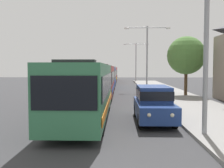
% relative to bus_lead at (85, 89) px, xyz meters
% --- Properties ---
extents(bus_lead, '(2.58, 11.02, 3.21)m').
position_rel_bus_lead_xyz_m(bus_lead, '(0.00, 0.00, 0.00)').
color(bus_lead, '#33724C').
rests_on(bus_lead, ground_plane).
extents(bus_second_in_line, '(2.58, 11.35, 3.21)m').
position_rel_bus_lead_xyz_m(bus_second_in_line, '(0.00, 11.79, 0.00)').
color(bus_second_in_line, maroon).
rests_on(bus_second_in_line, ground_plane).
extents(bus_middle, '(2.58, 10.95, 3.21)m').
position_rel_bus_lead_xyz_m(bus_middle, '(-0.00, 24.09, -0.00)').
color(bus_middle, '#284C8C').
rests_on(bus_middle, ground_plane).
extents(bus_fourth_in_line, '(2.58, 10.65, 3.21)m').
position_rel_bus_lead_xyz_m(bus_fourth_in_line, '(-0.00, 36.16, -0.00)').
color(bus_fourth_in_line, maroon).
rests_on(bus_fourth_in_line, ground_plane).
extents(bus_rear, '(2.58, 10.83, 3.21)m').
position_rel_bus_lead_xyz_m(bus_rear, '(-0.00, 47.87, -0.00)').
color(bus_rear, maroon).
rests_on(bus_rear, ground_plane).
extents(white_suv, '(1.86, 5.00, 1.90)m').
position_rel_bus_lead_xyz_m(white_suv, '(3.70, -0.41, -0.66)').
color(white_suv, navy).
rests_on(white_suv, ground_plane).
extents(box_truck_oncoming, '(2.35, 7.53, 3.15)m').
position_rel_bus_lead_xyz_m(box_truck_oncoming, '(-3.30, 47.46, 0.02)').
color(box_truck_oncoming, black).
rests_on(box_truck_oncoming, ground_plane).
extents(streetlamp_near, '(5.71, 0.28, 7.61)m').
position_rel_bus_lead_xyz_m(streetlamp_near, '(5.40, -3.57, 3.16)').
color(streetlamp_near, gray).
rests_on(streetlamp_near, sidewalk).
extents(streetlamp_mid, '(5.81, 0.28, 8.06)m').
position_rel_bus_lead_xyz_m(streetlamp_mid, '(5.40, 19.56, 3.41)').
color(streetlamp_mid, gray).
rests_on(streetlamp_mid, sidewalk).
extents(streetlamp_far, '(5.32, 0.28, 8.13)m').
position_rel_bus_lead_xyz_m(streetlamp_far, '(5.40, 42.69, 3.41)').
color(streetlamp_far, gray).
rests_on(streetlamp_far, sidewalk).
extents(roadside_tree, '(3.82, 3.82, 5.91)m').
position_rel_bus_lead_xyz_m(roadside_tree, '(8.59, 12.41, 2.44)').
color(roadside_tree, '#4C3823').
rests_on(roadside_tree, sidewalk).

